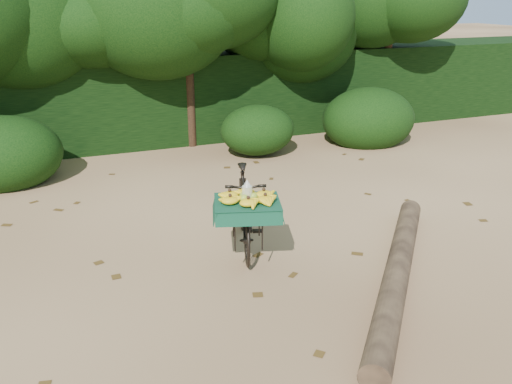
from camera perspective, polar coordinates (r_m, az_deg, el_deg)
name	(u,v)px	position (r m, az deg, el deg)	size (l,w,h in m)	color
ground	(276,265)	(6.39, 2.12, -7.72)	(80.00, 80.00, 0.00)	tan
vendor_bicycle	(244,209)	(6.60, -1.25, -1.79)	(1.08, 1.83, 1.01)	black
fallen_log	(398,270)	(6.19, 14.67, -7.97)	(0.27, 0.27, 3.76)	brown
hedge_backdrop	(157,97)	(11.86, -10.39, 9.80)	(26.00, 1.80, 1.80)	black
tree_row	(128,48)	(10.82, -13.33, 14.50)	(14.50, 2.00, 4.00)	black
bush_clumps	(208,138)	(10.18, -5.10, 5.73)	(8.80, 1.70, 0.90)	black
leaf_litter	(255,242)	(6.92, -0.07, -5.34)	(7.00, 7.30, 0.01)	#493213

